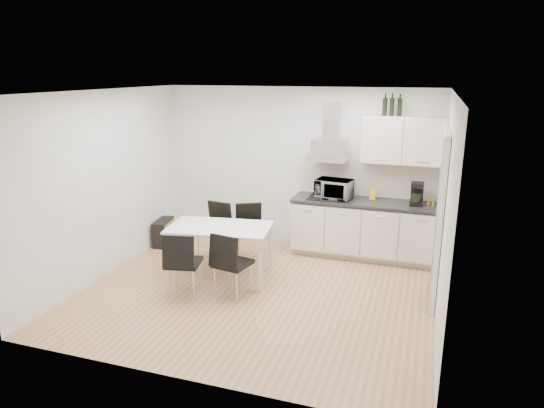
# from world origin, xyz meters

# --- Properties ---
(ground) EXTENTS (4.50, 4.50, 0.00)m
(ground) POSITION_xyz_m (0.00, 0.00, 0.00)
(ground) COLOR tan
(ground) RESTS_ON ground
(wall_back) EXTENTS (4.50, 0.10, 2.60)m
(wall_back) POSITION_xyz_m (0.00, 2.00, 1.30)
(wall_back) COLOR silver
(wall_back) RESTS_ON ground
(wall_front) EXTENTS (4.50, 0.10, 2.60)m
(wall_front) POSITION_xyz_m (0.00, -2.00, 1.30)
(wall_front) COLOR silver
(wall_front) RESTS_ON ground
(wall_left) EXTENTS (0.10, 4.00, 2.60)m
(wall_left) POSITION_xyz_m (-2.25, 0.00, 1.30)
(wall_left) COLOR silver
(wall_left) RESTS_ON ground
(wall_right) EXTENTS (0.10, 4.00, 2.60)m
(wall_right) POSITION_xyz_m (2.25, 0.00, 1.30)
(wall_right) COLOR silver
(wall_right) RESTS_ON ground
(ceiling) EXTENTS (4.50, 4.50, 0.00)m
(ceiling) POSITION_xyz_m (0.00, 0.00, 2.60)
(ceiling) COLOR white
(ceiling) RESTS_ON wall_back
(doorway) EXTENTS (0.08, 1.04, 2.10)m
(doorway) POSITION_xyz_m (2.21, 0.55, 1.05)
(doorway) COLOR white
(doorway) RESTS_ON ground
(kitchenette) EXTENTS (2.22, 0.64, 2.52)m
(kitchenette) POSITION_xyz_m (1.19, 1.73, 0.83)
(kitchenette) COLOR beige
(kitchenette) RESTS_ON ground
(dining_table) EXTENTS (1.50, 0.98, 0.75)m
(dining_table) POSITION_xyz_m (-0.66, 0.31, 0.67)
(dining_table) COLOR white
(dining_table) RESTS_ON ground
(chair_far_left) EXTENTS (0.51, 0.56, 0.88)m
(chair_far_left) POSITION_xyz_m (-1.04, 0.90, 0.44)
(chair_far_left) COLOR black
(chair_far_left) RESTS_ON ground
(chair_far_right) EXTENTS (0.62, 0.64, 0.88)m
(chair_far_right) POSITION_xyz_m (-0.47, 0.99, 0.44)
(chair_far_right) COLOR black
(chair_far_right) RESTS_ON ground
(chair_near_left) EXTENTS (0.53, 0.58, 0.88)m
(chair_near_left) POSITION_xyz_m (-0.87, -0.37, 0.44)
(chair_near_left) COLOR black
(chair_near_left) RESTS_ON ground
(chair_near_right) EXTENTS (0.53, 0.57, 0.88)m
(chair_near_right) POSITION_xyz_m (-0.26, -0.20, 0.44)
(chair_near_right) COLOR black
(chair_near_right) RESTS_ON ground
(guitar_amp) EXTENTS (0.30, 0.54, 0.43)m
(guitar_amp) POSITION_xyz_m (-2.12, 1.23, 0.21)
(guitar_amp) COLOR black
(guitar_amp) RESTS_ON ground
(floor_speaker) EXTENTS (0.19, 0.17, 0.26)m
(floor_speaker) POSITION_xyz_m (-1.30, 1.90, 0.13)
(floor_speaker) COLOR black
(floor_speaker) RESTS_ON ground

